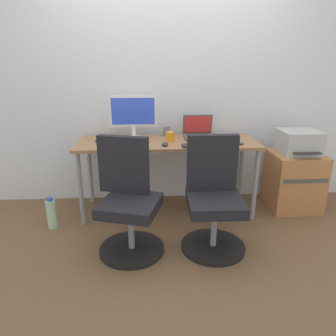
{
  "coord_description": "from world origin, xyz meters",
  "views": [
    {
      "loc": [
        -0.17,
        -2.98,
        1.49
      ],
      "look_at": [
        0.0,
        -0.05,
        0.49
      ],
      "focal_mm": 32.98,
      "sensor_mm": 36.0,
      "label": 1
    }
  ],
  "objects": [
    {
      "name": "coffee_mug",
      "position": [
        0.02,
        0.0,
        0.8
      ],
      "size": [
        0.08,
        0.08,
        0.09
      ],
      "primitive_type": "cylinder",
      "color": "orange",
      "rests_on": "desk"
    },
    {
      "name": "desk",
      "position": [
        0.0,
        0.0,
        0.68
      ],
      "size": [
        1.77,
        0.6,
        0.75
      ],
      "color": "#996B47",
      "rests_on": "ground"
    },
    {
      "name": "keyboard_by_laptop",
      "position": [
        0.29,
        -0.22,
        0.76
      ],
      "size": [
        0.34,
        0.12,
        0.02
      ],
      "primitive_type": "cube",
      "color": "#2D2D2D",
      "rests_on": "desk"
    },
    {
      "name": "mouse_by_monitor",
      "position": [
        -0.04,
        -0.18,
        0.77
      ],
      "size": [
        0.06,
        0.1,
        0.03
      ],
      "primitive_type": "ellipsoid",
      "color": "#2D2D2D",
      "rests_on": "desk"
    },
    {
      "name": "side_cabinet",
      "position": [
        1.34,
        0.0,
        0.3
      ],
      "size": [
        0.51,
        0.49,
        0.6
      ],
      "color": "#B77542",
      "rests_on": "ground"
    },
    {
      "name": "desktop_monitor",
      "position": [
        -0.34,
        0.16,
        1.0
      ],
      "size": [
        0.48,
        0.18,
        0.43
      ],
      "color": "silver",
      "rests_on": "desk"
    },
    {
      "name": "back_wall",
      "position": [
        0.0,
        0.38,
        1.3
      ],
      "size": [
        4.4,
        0.04,
        2.6
      ],
      "primitive_type": "cube",
      "color": "silver",
      "rests_on": "ground"
    },
    {
      "name": "phone_near_monitor",
      "position": [
        -0.68,
        0.07,
        0.76
      ],
      "size": [
        0.07,
        0.14,
        0.01
      ],
      "primitive_type": "cube",
      "color": "black",
      "rests_on": "desk"
    },
    {
      "name": "office_chair_left",
      "position": [
        -0.36,
        -0.68,
        0.42
      ],
      "size": [
        0.55,
        0.55,
        0.94
      ],
      "color": "black",
      "rests_on": "ground"
    },
    {
      "name": "pen_cup",
      "position": [
        -0.0,
        0.24,
        0.81
      ],
      "size": [
        0.07,
        0.07,
        0.1
      ],
      "primitive_type": "cylinder",
      "color": "slate",
      "rests_on": "desk"
    },
    {
      "name": "open_laptop",
      "position": [
        0.33,
        0.16,
        0.81
      ],
      "size": [
        0.31,
        0.27,
        0.22
      ],
      "color": "#4C4C51",
      "rests_on": "desk"
    },
    {
      "name": "printer",
      "position": [
        1.34,
        0.0,
        0.72
      ],
      "size": [
        0.38,
        0.4,
        0.24
      ],
      "color": "#B7B7B7",
      "rests_on": "side_cabinet"
    },
    {
      "name": "mouse_by_laptop",
      "position": [
        0.69,
        -0.15,
        0.77
      ],
      "size": [
        0.06,
        0.1,
        0.03
      ],
      "primitive_type": "ellipsoid",
      "color": "#515156",
      "rests_on": "desk"
    },
    {
      "name": "phone_near_laptop",
      "position": [
        0.64,
        0.15,
        0.76
      ],
      "size": [
        0.07,
        0.14,
        0.01
      ],
      "primitive_type": "cube",
      "color": "black",
      "rests_on": "desk"
    },
    {
      "name": "ground_plane",
      "position": [
        0.0,
        0.0,
        0.0
      ],
      "size": [
        5.28,
        5.28,
        0.0
      ],
      "primitive_type": "plane",
      "color": "brown"
    },
    {
      "name": "office_chair_right",
      "position": [
        0.34,
        -0.68,
        0.42
      ],
      "size": [
        0.54,
        0.54,
        0.94
      ],
      "color": "black",
      "rests_on": "ground"
    },
    {
      "name": "water_bottle_on_floor",
      "position": [
        -1.11,
        -0.31,
        0.15
      ],
      "size": [
        0.09,
        0.09,
        0.31
      ],
      "color": "#A5D8B2",
      "rests_on": "ground"
    },
    {
      "name": "keyboard_by_monitor",
      "position": [
        -0.36,
        -0.04,
        0.76
      ],
      "size": [
        0.34,
        0.12,
        0.02
      ],
      "primitive_type": "cube",
      "color": "silver",
      "rests_on": "desk"
    }
  ]
}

